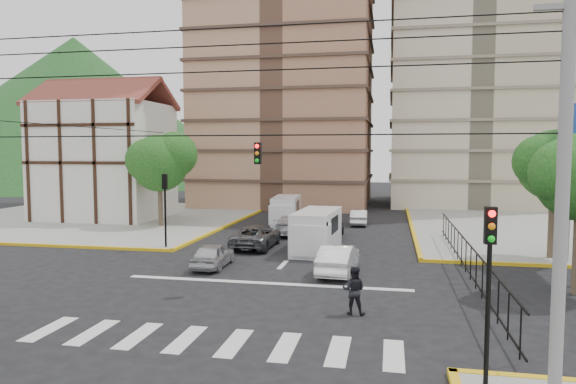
% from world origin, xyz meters
% --- Properties ---
extents(ground, '(160.00, 160.00, 0.00)m').
position_xyz_m(ground, '(0.00, 0.00, 0.00)').
color(ground, black).
rests_on(ground, ground).
extents(sidewalk_nw, '(26.00, 26.00, 0.15)m').
position_xyz_m(sidewalk_nw, '(-20.00, 20.00, 0.07)').
color(sidewalk_nw, gray).
rests_on(sidewalk_nw, ground).
extents(crosswalk_stripes, '(12.00, 2.40, 0.01)m').
position_xyz_m(crosswalk_stripes, '(0.00, -6.00, 0.01)').
color(crosswalk_stripes, silver).
rests_on(crosswalk_stripes, ground).
extents(stop_line, '(13.00, 0.40, 0.01)m').
position_xyz_m(stop_line, '(0.00, 1.20, 0.01)').
color(stop_line, silver).
rests_on(stop_line, ground).
extents(tudor_building, '(10.80, 8.05, 12.23)m').
position_xyz_m(tudor_building, '(-19.00, 20.00, 5.25)').
color(tudor_building, silver).
rests_on(tudor_building, ground).
extents(distant_hill, '(70.00, 70.00, 28.00)m').
position_xyz_m(distant_hill, '(-55.00, 70.00, 14.00)').
color(distant_hill, '#1A4416').
rests_on(distant_hill, ground).
extents(park_fence, '(0.10, 22.50, 1.66)m').
position_xyz_m(park_fence, '(9.00, 4.50, 0.00)').
color(park_fence, black).
rests_on(park_fence, ground).
extents(tree_park_c, '(4.65, 3.80, 7.25)m').
position_xyz_m(tree_park_c, '(14.09, 9.01, 5.34)').
color(tree_park_c, '#473828').
rests_on(tree_park_c, ground).
extents(tree_tudor, '(5.39, 4.40, 7.43)m').
position_xyz_m(tree_tudor, '(-11.90, 16.01, 5.22)').
color(tree_tudor, '#473828').
rests_on(tree_tudor, ground).
extents(traffic_light_se, '(0.28, 0.22, 4.40)m').
position_xyz_m(traffic_light_se, '(7.80, -7.80, 3.11)').
color(traffic_light_se, black).
rests_on(traffic_light_se, ground).
extents(traffic_light_nw, '(0.28, 0.22, 4.40)m').
position_xyz_m(traffic_light_nw, '(-7.80, 7.80, 3.11)').
color(traffic_light_nw, black).
rests_on(traffic_light_nw, ground).
extents(traffic_light_hanging, '(18.00, 9.12, 0.92)m').
position_xyz_m(traffic_light_hanging, '(0.00, -2.04, 5.90)').
color(traffic_light_hanging, black).
rests_on(traffic_light_hanging, ground).
extents(utility_pole_se, '(1.40, 0.28, 9.00)m').
position_xyz_m(utility_pole_se, '(9.00, -9.00, 4.77)').
color(utility_pole_se, slate).
rests_on(utility_pole_se, ground).
extents(van_right_lane, '(2.44, 5.50, 2.42)m').
position_xyz_m(van_right_lane, '(1.21, 8.66, 1.18)').
color(van_right_lane, silver).
rests_on(van_right_lane, ground).
extents(van_left_lane, '(2.30, 5.08, 2.23)m').
position_xyz_m(van_left_lane, '(-2.90, 19.85, 1.08)').
color(van_left_lane, silver).
rests_on(van_left_lane, ground).
extents(car_silver_front_left, '(1.55, 3.71, 1.25)m').
position_xyz_m(car_silver_front_left, '(-3.37, 3.77, 0.63)').
color(car_silver_front_left, '#B6B7BB').
rests_on(car_silver_front_left, ground).
extents(car_white_front_right, '(1.77, 4.40, 1.42)m').
position_xyz_m(car_white_front_right, '(3.02, 3.67, 0.71)').
color(car_white_front_right, white).
rests_on(car_white_front_right, ground).
extents(car_grey_mid_left, '(2.34, 4.99, 1.38)m').
position_xyz_m(car_grey_mid_left, '(-2.61, 9.45, 0.69)').
color(car_grey_mid_left, '#55585C').
rests_on(car_grey_mid_left, ground).
extents(car_silver_rear_left, '(2.17, 4.85, 1.38)m').
position_xyz_m(car_silver_rear_left, '(-1.50, 14.82, 0.69)').
color(car_silver_rear_left, silver).
rests_on(car_silver_rear_left, ground).
extents(car_darkgrey_mid_right, '(1.66, 4.02, 1.36)m').
position_xyz_m(car_darkgrey_mid_right, '(1.45, 14.18, 0.68)').
color(car_darkgrey_mid_right, '#252528').
rests_on(car_darkgrey_mid_right, ground).
extents(car_white_rear_right, '(1.43, 3.76, 1.23)m').
position_xyz_m(car_white_rear_right, '(2.98, 20.59, 0.61)').
color(car_white_rear_right, silver).
rests_on(car_white_rear_right, ground).
extents(pedestrian_crosswalk, '(0.90, 0.73, 1.75)m').
position_xyz_m(pedestrian_crosswalk, '(4.19, -2.44, 0.88)').
color(pedestrian_crosswalk, black).
rests_on(pedestrian_crosswalk, ground).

